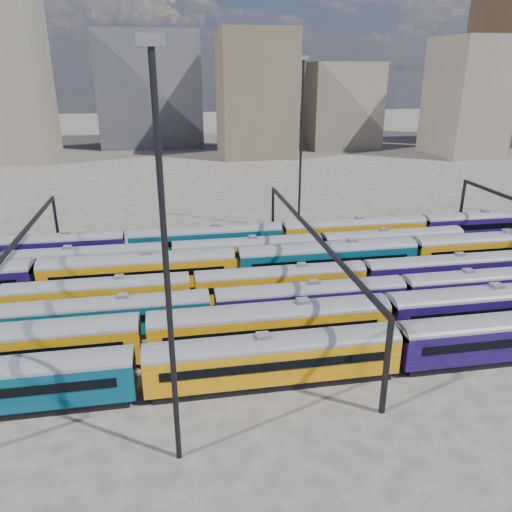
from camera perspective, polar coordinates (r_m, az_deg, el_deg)
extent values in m
plane|color=#3B3732|center=(54.36, -4.18, -5.58)|extent=(500.00, 500.00, 0.00)
cube|color=black|center=(41.71, 1.95, -13.90)|extent=(19.34, 2.51, 0.71)
cube|color=#AD6E06|center=(40.69, 1.98, -11.77)|extent=(20.36, 2.95, 2.95)
cylinder|color=#4C4C51|center=(39.92, 2.01, -9.99)|extent=(20.36, 2.95, 2.95)
cube|color=black|center=(39.27, 2.44, -12.49)|extent=(17.91, 0.06, 0.76)
cube|color=black|center=(41.75, 1.56, -10.28)|extent=(17.91, 0.06, 0.76)
cube|color=slate|center=(39.52, 2.02, -9.01)|extent=(1.02, 0.92, 0.36)
cube|color=black|center=(49.84, 26.66, -10.09)|extent=(19.34, 2.51, 0.71)
cube|color=#130739|center=(48.99, 27.00, -8.24)|extent=(20.36, 2.95, 2.95)
cube|color=black|center=(49.88, 26.08, -7.10)|extent=(17.91, 0.06, 0.76)
cube|color=black|center=(47.34, -26.17, -11.65)|extent=(20.37, 2.64, 0.75)
cube|color=#AD6E06|center=(46.41, -26.54, -9.62)|extent=(21.44, 3.11, 3.11)
cylinder|color=#4C4C51|center=(45.70, -26.86, -7.92)|extent=(21.44, 3.11, 3.11)
cube|color=black|center=(44.93, -27.15, -10.20)|extent=(18.87, 0.06, 0.80)
cube|color=black|center=(47.55, -26.12, -8.29)|extent=(18.87, 0.06, 0.80)
cube|color=slate|center=(45.34, -27.03, -7.00)|extent=(1.07, 0.96, 0.38)
cube|color=black|center=(45.94, 1.60, -10.29)|extent=(20.37, 2.64, 0.75)
cube|color=#AD6E06|center=(44.97, 1.63, -8.18)|extent=(21.44, 3.11, 3.11)
cylinder|color=#4C4C51|center=(44.24, 1.65, -6.42)|extent=(21.44, 3.11, 3.11)
cube|color=black|center=(43.45, 2.05, -8.74)|extent=(18.87, 0.06, 0.80)
cube|color=black|center=(46.16, 1.24, -6.85)|extent=(18.87, 0.06, 0.80)
cube|color=slate|center=(43.87, 1.66, -5.46)|extent=(1.07, 0.96, 0.38)
cube|color=black|center=(54.33, 25.23, -7.25)|extent=(20.37, 2.64, 0.75)
cube|color=#130739|center=(53.51, 25.55, -5.41)|extent=(21.44, 3.11, 3.11)
cylinder|color=#4C4C51|center=(52.90, 25.80, -3.90)|extent=(21.44, 3.11, 3.11)
cube|color=black|center=(52.24, 26.57, -5.77)|extent=(18.87, 0.06, 0.80)
cube|color=black|center=(54.51, 24.69, -4.37)|extent=(18.87, 0.06, 0.80)
cube|color=slate|center=(52.59, 25.94, -3.07)|extent=(1.07, 0.96, 0.38)
cube|color=black|center=(50.00, -16.37, -8.50)|extent=(18.12, 2.35, 0.67)
cube|color=#043347|center=(49.21, -16.57, -6.75)|extent=(19.07, 2.77, 2.77)
cylinder|color=#4C4C51|center=(48.61, -16.73, -5.30)|extent=(19.07, 2.77, 2.77)
cube|color=black|center=(47.82, -16.77, -7.17)|extent=(16.79, 0.06, 0.72)
cube|color=black|center=(50.31, -16.45, -5.69)|extent=(16.79, 0.06, 0.72)
cube|color=slate|center=(48.30, -16.82, -4.52)|extent=(0.95, 0.86, 0.33)
cube|color=black|center=(51.30, 6.14, -6.92)|extent=(18.12, 2.35, 0.67)
cube|color=#130739|center=(50.53, 6.21, -5.20)|extent=(19.07, 2.77, 2.77)
cylinder|color=#4C4C51|center=(49.94, 6.27, -3.77)|extent=(19.07, 2.77, 2.77)
cube|color=black|center=(49.17, 6.67, -5.55)|extent=(16.79, 0.06, 0.72)
cube|color=black|center=(51.60, 5.80, -4.20)|extent=(16.79, 0.06, 0.72)
cube|color=slate|center=(49.64, 6.30, -3.00)|extent=(0.95, 0.86, 0.33)
cube|color=black|center=(59.47, 24.76, -4.80)|extent=(18.12, 2.35, 0.67)
cube|color=#130739|center=(58.81, 25.01, -3.29)|extent=(19.07, 2.77, 2.77)
cylinder|color=#4C4C51|center=(58.30, 25.21, -2.04)|extent=(19.07, 2.77, 2.77)
cube|color=black|center=(57.65, 25.82, -3.53)|extent=(16.79, 0.06, 0.72)
cube|color=black|center=(59.73, 24.32, -2.47)|extent=(16.79, 0.06, 0.72)
cube|color=slate|center=(58.05, 25.32, -1.37)|extent=(0.95, 0.86, 0.33)
cube|color=black|center=(54.60, -17.33, -6.03)|extent=(17.61, 2.28, 0.65)
cube|color=#AD6E06|center=(53.89, -17.52, -4.45)|extent=(18.53, 2.69, 2.69)
cylinder|color=#4C4C51|center=(53.36, -17.67, -3.14)|extent=(18.53, 2.69, 2.69)
cube|color=black|center=(52.53, -17.72, -4.75)|extent=(16.31, 0.06, 0.69)
cube|color=black|center=(55.00, -17.39, -3.55)|extent=(16.31, 0.06, 0.69)
cube|color=slate|center=(53.08, -17.75, -2.43)|extent=(0.93, 0.83, 0.32)
cube|color=black|center=(55.18, 2.79, -4.75)|extent=(17.61, 2.28, 0.65)
cube|color=#AD6E06|center=(54.48, 2.82, -3.16)|extent=(18.53, 2.69, 2.69)
cylinder|color=#4C4C51|center=(53.95, 2.84, -1.86)|extent=(18.53, 2.69, 2.69)
cube|color=black|center=(53.14, 3.14, -3.43)|extent=(16.31, 0.06, 0.69)
cube|color=black|center=(55.57, 2.51, -2.30)|extent=(16.31, 0.06, 0.69)
cube|color=slate|center=(53.68, 2.85, -1.15)|extent=(0.93, 0.83, 0.32)
cube|color=black|center=(61.98, 20.35, -3.14)|extent=(17.61, 2.28, 0.65)
cube|color=#130739|center=(61.36, 20.54, -1.71)|extent=(18.53, 2.69, 2.69)
cylinder|color=#4C4C51|center=(60.89, 20.70, -0.54)|extent=(18.53, 2.69, 2.69)
cube|color=black|center=(60.17, 21.21, -1.91)|extent=(16.31, 0.06, 0.69)
cube|color=black|center=(62.33, 19.97, -0.97)|extent=(16.31, 0.06, 0.69)
cube|color=slate|center=(60.65, 20.78, 0.09)|extent=(0.93, 0.83, 0.32)
cube|color=black|center=(58.67, -13.02, -3.62)|extent=(20.41, 2.65, 0.75)
cube|color=#AD6E06|center=(57.92, -13.17, -1.88)|extent=(21.48, 3.11, 3.11)
cylinder|color=#4C4C51|center=(57.35, -13.30, -0.44)|extent=(21.48, 3.11, 3.11)
cube|color=black|center=(56.32, -13.27, -2.14)|extent=(18.90, 0.06, 0.81)
cube|color=black|center=(59.24, -13.14, -0.97)|extent=(18.90, 0.06, 0.81)
cube|color=slate|center=(57.06, -13.36, 0.34)|extent=(1.07, 0.97, 0.38)
cube|color=black|center=(61.27, 8.03, -2.20)|extent=(20.41, 2.65, 0.75)
cube|color=#043347|center=(60.55, 8.12, -0.51)|extent=(21.48, 3.11, 3.11)
cylinder|color=#4C4C51|center=(60.00, 8.20, 0.87)|extent=(21.48, 3.11, 3.11)
cube|color=black|center=(59.02, 8.60, -0.72)|extent=(18.90, 0.06, 0.81)
cube|color=black|center=(61.81, 7.70, 0.33)|extent=(18.90, 0.06, 0.81)
cube|color=slate|center=(59.73, 8.24, 1.62)|extent=(1.07, 0.97, 0.38)
cube|color=black|center=(70.99, 25.27, -0.80)|extent=(20.41, 2.65, 0.75)
cube|color=#AD6E06|center=(70.37, 25.51, 0.66)|extent=(21.48, 3.11, 3.11)
cylinder|color=#4C4C51|center=(69.91, 25.70, 1.86)|extent=(21.48, 3.11, 3.11)
cube|color=black|center=(69.06, 26.28, 0.51)|extent=(18.90, 0.06, 0.81)
cube|color=black|center=(71.47, 24.85, 1.37)|extent=(18.90, 0.06, 0.81)
cube|color=slate|center=(69.67, 25.81, 2.50)|extent=(1.07, 0.97, 0.38)
cube|color=black|center=(63.98, -18.42, -2.14)|extent=(17.92, 2.33, 0.66)
cube|color=#043347|center=(63.37, -18.60, -0.72)|extent=(18.86, 2.74, 2.74)
cylinder|color=#4C4C51|center=(62.91, -18.74, 0.44)|extent=(18.86, 2.74, 2.74)
cube|color=black|center=(61.98, -18.80, -0.90)|extent=(16.60, 0.06, 0.71)
cube|color=black|center=(64.54, -18.47, -0.01)|extent=(16.60, 0.06, 0.71)
cube|color=slate|center=(62.67, -18.81, 1.06)|extent=(0.94, 0.85, 0.33)
cube|color=black|center=(63.83, -0.93, -1.07)|extent=(17.92, 2.33, 0.66)
cube|color=#AD6E06|center=(63.22, -0.94, 0.36)|extent=(18.86, 2.74, 2.74)
cylinder|color=#4C4C51|center=(62.75, -0.95, 1.53)|extent=(18.86, 2.74, 2.74)
cube|color=black|center=(61.82, -0.74, 0.20)|extent=(16.60, 0.06, 0.71)
cube|color=black|center=(64.39, -1.14, 1.06)|extent=(16.60, 0.06, 0.71)
cube|color=slate|center=(62.52, -0.95, 2.16)|extent=(0.94, 0.85, 0.33)
cube|color=black|center=(69.37, 15.15, 0.00)|extent=(17.92, 2.33, 0.66)
cube|color=#130739|center=(68.81, 15.29, 1.32)|extent=(18.86, 2.74, 2.74)
cylinder|color=#4C4C51|center=(68.38, 15.39, 2.40)|extent=(18.86, 2.74, 2.74)
cube|color=black|center=(67.53, 15.79, 1.20)|extent=(16.60, 0.06, 0.71)
cube|color=black|center=(69.89, 14.84, 1.95)|extent=(16.60, 0.06, 0.71)
cube|color=slate|center=(68.17, 15.45, 2.99)|extent=(0.94, 0.85, 0.33)
cube|color=black|center=(69.78, -22.94, -0.82)|extent=(19.21, 2.49, 0.71)
cube|color=#130739|center=(69.18, -23.15, 0.58)|extent=(20.22, 2.93, 2.93)
cylinder|color=#4C4C51|center=(68.73, -23.32, 1.73)|extent=(20.22, 2.93, 2.93)
cube|color=black|center=(67.70, -23.45, 0.43)|extent=(17.79, 0.06, 0.76)
cube|color=black|center=(70.44, -22.94, 1.26)|extent=(17.79, 0.06, 0.76)
cube|color=slate|center=(68.50, -23.41, 2.35)|extent=(1.01, 0.91, 0.35)
cube|color=black|center=(67.95, -5.65, 0.23)|extent=(19.21, 2.49, 0.71)
cube|color=#043347|center=(67.34, -5.70, 1.69)|extent=(20.22, 2.93, 2.93)
cylinder|color=#4C4C51|center=(66.87, -5.75, 2.87)|extent=(20.22, 2.93, 2.93)
cube|color=black|center=(65.82, -5.61, 1.56)|extent=(17.79, 0.06, 0.76)
cube|color=black|center=(68.63, -5.81, 2.36)|extent=(17.79, 0.06, 0.76)
cube|color=slate|center=(66.64, -5.77, 3.51)|extent=(1.01, 0.91, 0.35)
cube|color=black|center=(72.34, 11.02, 1.23)|extent=(19.21, 2.49, 0.71)
cube|color=#AD6E06|center=(71.76, 11.12, 2.60)|extent=(20.22, 2.93, 2.93)
cylinder|color=#4C4C51|center=(71.33, 11.20, 3.72)|extent=(20.22, 2.93, 2.93)
cube|color=black|center=(70.34, 11.56, 2.50)|extent=(17.79, 0.06, 0.76)
cube|color=black|center=(72.97, 10.73, 3.23)|extent=(17.79, 0.06, 0.76)
cube|color=slate|center=(71.11, 11.24, 4.32)|extent=(1.01, 0.91, 0.35)
cube|color=black|center=(81.95, 24.78, 1.98)|extent=(19.21, 2.49, 0.71)
cube|color=#130739|center=(81.44, 24.97, 3.19)|extent=(20.22, 2.93, 2.93)
cylinder|color=#4C4C51|center=(81.06, 25.13, 4.18)|extent=(20.22, 2.93, 2.93)
cube|color=black|center=(80.19, 25.59, 3.11)|extent=(17.79, 0.06, 0.76)
cube|color=black|center=(82.51, 24.44, 3.74)|extent=(17.79, 0.06, 0.76)
cube|color=slate|center=(80.86, 25.21, 4.71)|extent=(1.01, 0.91, 0.35)
cube|color=black|center=(73.06, -21.81, 3.31)|extent=(0.35, 0.35, 8.00)
cube|color=black|center=(53.47, -26.25, 0.84)|extent=(0.30, 40.00, 0.45)
cube|color=black|center=(37.78, 14.68, -12.09)|extent=(0.35, 0.35, 8.00)
cube|color=black|center=(72.87, 1.93, 4.77)|extent=(0.35, 0.35, 8.00)
cube|color=black|center=(53.20, 6.38, 2.83)|extent=(0.30, 40.00, 0.45)
cube|color=black|center=(84.15, 22.45, 5.38)|extent=(0.35, 0.35, 8.00)
cylinder|color=black|center=(28.94, -10.09, -3.13)|extent=(0.36, 0.36, 25.00)
cube|color=slate|center=(26.56, -11.96, 23.02)|extent=(1.40, 0.50, 0.60)
cylinder|color=black|center=(75.99, 5.15, 11.93)|extent=(0.36, 0.36, 25.00)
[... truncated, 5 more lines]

